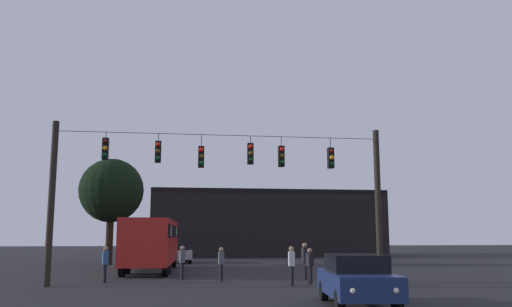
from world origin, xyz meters
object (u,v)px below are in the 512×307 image
tree_left_silhouette (111,191)px  pedestrian_crossing_left (182,260)px  pedestrian_trailing (310,264)px  pedestrian_far_side (221,262)px  city_bus (152,240)px  pedestrian_crossing_right (292,263)px  car_far_left (178,253)px  pedestrian_crossing_center (305,259)px  pedestrian_near_bus (105,262)px  car_near_right (356,279)px

tree_left_silhouette → pedestrian_crossing_left: bearing=-69.5°
pedestrian_trailing → tree_left_silhouette: size_ratio=0.20×
pedestrian_trailing → pedestrian_far_side: pedestrian_far_side is taller
city_bus → pedestrian_crossing_right: (6.36, -10.17, -0.94)m
car_far_left → pedestrian_trailing: bearing=-73.4°
pedestrian_crossing_center → pedestrian_near_bus: (-9.29, -0.33, -0.09)m
city_bus → pedestrian_crossing_left: city_bus is taller
pedestrian_crossing_left → tree_left_silhouette: 15.70m
city_bus → car_near_right: (6.97, -16.82, -1.07)m
pedestrian_crossing_left → pedestrian_trailing: (5.57, -3.24, -0.04)m
city_bus → pedestrian_crossing_left: size_ratio=6.90×
pedestrian_crossing_center → pedestrian_near_bus: 9.30m
pedestrian_near_bus → pedestrian_far_side: bearing=1.8°
pedestrian_far_side → tree_left_silhouette: tree_left_silhouette is taller
car_near_right → pedestrian_crossing_left: size_ratio=2.79×
pedestrian_far_side → tree_left_silhouette: (-7.08, 15.36, 4.54)m
pedestrian_crossing_left → pedestrian_crossing_right: size_ratio=0.98×
car_near_right → car_far_left: (-5.47, 26.97, 0.00)m
pedestrian_crossing_right → pedestrian_crossing_left: bearing=139.1°
city_bus → pedestrian_crossing_center: (7.61, -7.30, -0.87)m
pedestrian_near_bus → pedestrian_crossing_center: bearing=2.0°
pedestrian_crossing_center → pedestrian_near_bus: size_ratio=1.09×
car_far_left → pedestrian_near_bus: 18.06m
pedestrian_crossing_right → pedestrian_far_side: pedestrian_crossing_right is taller
pedestrian_crossing_left → pedestrian_trailing: size_ratio=1.04×
pedestrian_far_side → pedestrian_crossing_left: bearing=144.7°
car_near_right → pedestrian_crossing_right: (-0.61, 6.65, 0.13)m
car_near_right → pedestrian_far_side: pedestrian_far_side is taller
pedestrian_crossing_left → pedestrian_crossing_right: bearing=-40.9°
pedestrian_crossing_left → pedestrian_crossing_right: pedestrian_crossing_right is taller
pedestrian_crossing_left → tree_left_silhouette: size_ratio=0.21×
car_near_right → car_far_left: same height
car_far_left → city_bus: bearing=-98.4°
car_far_left → pedestrian_crossing_center: pedestrian_crossing_center is taller
pedestrian_crossing_right → pedestrian_trailing: 1.23m
pedestrian_crossing_center → pedestrian_crossing_right: size_ratio=1.06×
car_near_right → pedestrian_crossing_left: pedestrian_crossing_left is taller
pedestrian_crossing_right → tree_left_silhouette: 21.06m
pedestrian_crossing_right → pedestrian_far_side: bearing=135.9°
car_near_right → tree_left_silhouette: size_ratio=0.57×
city_bus → pedestrian_far_side: 8.34m
car_far_left → pedestrian_trailing: (5.84, -19.58, 0.07)m
car_far_left → pedestrian_far_side: (2.07, -17.62, 0.07)m
car_near_right → pedestrian_trailing: 7.40m
car_near_right → pedestrian_crossing_center: size_ratio=2.56×
car_near_right → pedestrian_trailing: size_ratio=2.90×
pedestrian_crossing_right → tree_left_silhouette: tree_left_silhouette is taller
car_far_left → pedestrian_near_bus: pedestrian_near_bus is taller
pedestrian_trailing → tree_left_silhouette: (-10.84, 17.32, 4.55)m
pedestrian_near_bus → pedestrian_trailing: pedestrian_near_bus is taller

